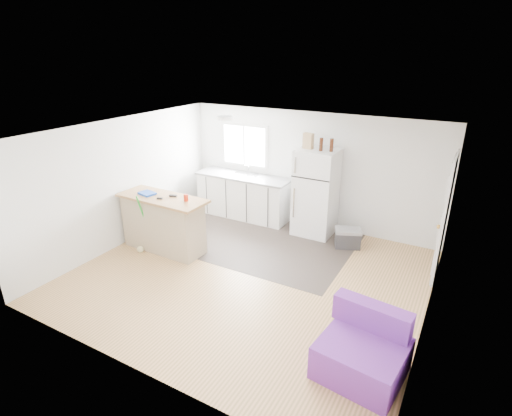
{
  "coord_description": "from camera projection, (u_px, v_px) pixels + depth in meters",
  "views": [
    {
      "loc": [
        2.95,
        -5.03,
        3.54
      ],
      "look_at": [
        -0.26,
        0.7,
        0.92
      ],
      "focal_mm": 28.0,
      "sensor_mm": 36.0,
      "label": 1
    }
  ],
  "objects": [
    {
      "name": "tool_a",
      "position": [
        173.0,
        196.0,
        7.23
      ],
      "size": [
        0.15,
        0.08,
        0.03
      ],
      "primitive_type": "cube",
      "rotation": [
        0.0,
        0.0,
        0.23
      ],
      "color": "black",
      "rests_on": "peninsula"
    },
    {
      "name": "blue_tray",
      "position": [
        147.0,
        193.0,
        7.34
      ],
      "size": [
        0.34,
        0.27,
        0.04
      ],
      "primitive_type": "cube",
      "rotation": [
        0.0,
        0.0,
        -0.2
      ],
      "color": "blue",
      "rests_on": "peninsula"
    },
    {
      "name": "red_cup",
      "position": [
        186.0,
        198.0,
        7.0
      ],
      "size": [
        0.1,
        0.1,
        0.12
      ],
      "primitive_type": "cylinder",
      "rotation": [
        0.0,
        0.0,
        0.22
      ],
      "color": "red",
      "rests_on": "peninsula"
    },
    {
      "name": "kitchen_cabinets",
      "position": [
        243.0,
        196.0,
        8.93
      ],
      "size": [
        2.15,
        0.68,
        1.25
      ],
      "rotation": [
        0.0,
        0.0,
        0.0
      ],
      "color": "white",
      "rests_on": "floor"
    },
    {
      "name": "cleaner_jug",
      "position": [
        173.0,
        252.0,
        7.23
      ],
      "size": [
        0.14,
        0.12,
        0.27
      ],
      "rotation": [
        0.0,
        0.0,
        -0.29
      ],
      "color": "silver",
      "rests_on": "floor"
    },
    {
      "name": "refrigerator",
      "position": [
        316.0,
        193.0,
        7.97
      ],
      "size": [
        0.77,
        0.74,
        1.75
      ],
      "rotation": [
        0.0,
        0.0,
        0.0
      ],
      "color": "white",
      "rests_on": "floor"
    },
    {
      "name": "purple_seat",
      "position": [
        363.0,
        351.0,
        4.63
      ],
      "size": [
        1.03,
        0.98,
        0.76
      ],
      "rotation": [
        0.0,
        0.0,
        -0.12
      ],
      "color": "purple",
      "rests_on": "floor"
    },
    {
      "name": "interior_door",
      "position": [
        445.0,
        219.0,
        6.37
      ],
      "size": [
        0.11,
        0.92,
        2.1
      ],
      "color": "white",
      "rests_on": "right_wall"
    },
    {
      "name": "bottle_right",
      "position": [
        332.0,
        145.0,
        7.44
      ],
      "size": [
        0.07,
        0.07,
        0.25
      ],
      "primitive_type": "cylinder",
      "rotation": [
        0.0,
        0.0,
        0.03
      ],
      "color": "#3C1A0A",
      "rests_on": "refrigerator"
    },
    {
      "name": "cooler",
      "position": [
        348.0,
        238.0,
        7.62
      ],
      "size": [
        0.58,
        0.49,
        0.37
      ],
      "rotation": [
        0.0,
        0.0,
        0.4
      ],
      "color": "#2E2E30",
      "rests_on": "floor"
    },
    {
      "name": "peninsula",
      "position": [
        163.0,
        223.0,
        7.42
      ],
      "size": [
        1.73,
        0.7,
        1.05
      ],
      "rotation": [
        0.0,
        0.0,
        -0.02
      ],
      "color": "#C1A98B",
      "rests_on": "floor"
    },
    {
      "name": "ceiling_fixture",
      "position": [
        225.0,
        118.0,
        7.37
      ],
      "size": [
        0.3,
        0.3,
        0.07
      ],
      "primitive_type": "cylinder",
      "color": "white",
      "rests_on": "ceiling"
    },
    {
      "name": "cardboard_box",
      "position": [
        308.0,
        141.0,
        7.66
      ],
      "size": [
        0.22,
        0.14,
        0.3
      ],
      "primitive_type": "cube",
      "rotation": [
        0.0,
        0.0,
        -0.2
      ],
      "color": "#9F835A",
      "rests_on": "refrigerator"
    },
    {
      "name": "window",
      "position": [
        245.0,
        145.0,
        8.87
      ],
      "size": [
        1.18,
        0.06,
        0.98
      ],
      "color": "white",
      "rests_on": "back_wall"
    },
    {
      "name": "mop",
      "position": [
        142.0,
        240.0,
        7.42
      ],
      "size": [
        0.21,
        0.32,
        1.15
      ],
      "rotation": [
        0.0,
        0.0,
        -0.15
      ],
      "color": "green",
      "rests_on": "floor"
    },
    {
      "name": "vinyl_zone",
      "position": [
        249.0,
        237.0,
        8.07
      ],
      "size": [
        4.05,
        2.5,
        0.0
      ],
      "primitive_type": "cube",
      "color": "#382F2A",
      "rests_on": "floor"
    },
    {
      "name": "tool_b",
      "position": [
        160.0,
        198.0,
        7.11
      ],
      "size": [
        0.11,
        0.08,
        0.03
      ],
      "primitive_type": "cube",
      "rotation": [
        0.0,
        0.0,
        0.4
      ],
      "color": "black",
      "rests_on": "peninsula"
    },
    {
      "name": "room",
      "position": [
        249.0,
        209.0,
        6.28
      ],
      "size": [
        5.51,
        5.01,
        2.41
      ],
      "color": "olive",
      "rests_on": "ground"
    },
    {
      "name": "bottle_left",
      "position": [
        321.0,
        144.0,
        7.49
      ],
      "size": [
        0.09,
        0.09,
        0.25
      ],
      "primitive_type": "cylinder",
      "rotation": [
        0.0,
        0.0,
        0.32
      ],
      "color": "#3C1A0A",
      "rests_on": "refrigerator"
    }
  ]
}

